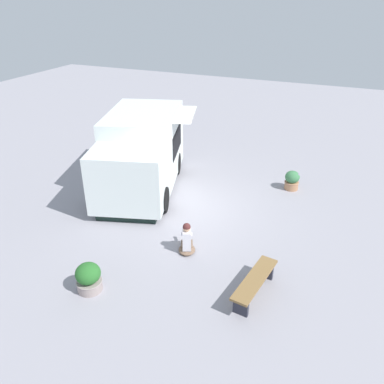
# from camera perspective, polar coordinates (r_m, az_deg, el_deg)

# --- Properties ---
(ground_plane) EXTENTS (40.00, 40.00, 0.00)m
(ground_plane) POSITION_cam_1_polar(r_m,az_deg,el_deg) (12.54, -1.79, -2.17)
(ground_plane) COLOR #95929B
(food_truck) EXTENTS (5.26, 3.54, 2.50)m
(food_truck) POSITION_cam_1_polar(r_m,az_deg,el_deg) (13.44, -7.41, 5.40)
(food_truck) COLOR silver
(food_truck) RESTS_ON ground_plane
(person_customer) EXTENTS (0.80, 0.61, 0.87)m
(person_customer) POSITION_cam_1_polar(r_m,az_deg,el_deg) (10.37, -0.76, -7.00)
(person_customer) COLOR brown
(person_customer) RESTS_ON ground_plane
(planter_flowering_near) EXTENTS (0.60, 0.60, 0.71)m
(planter_flowering_near) POSITION_cam_1_polar(r_m,az_deg,el_deg) (9.46, -14.78, -11.92)
(planter_flowering_near) COLOR gray
(planter_flowering_near) RESTS_ON ground_plane
(planter_flowering_far) EXTENTS (0.50, 0.50, 0.67)m
(planter_flowering_far) POSITION_cam_1_polar(r_m,az_deg,el_deg) (13.94, 14.32, 1.70)
(planter_flowering_far) COLOR #AC7955
(planter_flowering_far) RESTS_ON ground_plane
(plaza_bench) EXTENTS (1.79, 0.66, 0.47)m
(plaza_bench) POSITION_cam_1_polar(r_m,az_deg,el_deg) (9.13, 9.10, -12.79)
(plaza_bench) COLOR olive
(plaza_bench) RESTS_ON ground_plane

